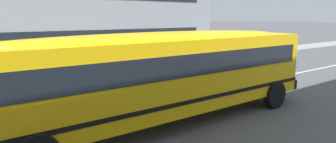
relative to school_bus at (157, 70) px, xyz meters
The scene contains 5 objects.
ground_plane 4.34m from the school_bus, 150.27° to the left, with size 400.00×400.00×0.00m, color #4C4C4F.
lane_centreline 4.34m from the school_bus, 150.27° to the left, with size 110.00×0.16×0.01m, color silver.
school_bus is the anchor object (origin of this frame).
parked_car_white_beside_sign 18.59m from the school_bus, 24.56° to the left, with size 3.95×1.97×1.64m.
parked_car_dark_blue_by_entrance 11.95m from the school_bus, 39.23° to the left, with size 3.95×1.99×1.64m.
Camera 1 is at (-1.86, -9.45, 3.33)m, focal length 32.35 mm.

